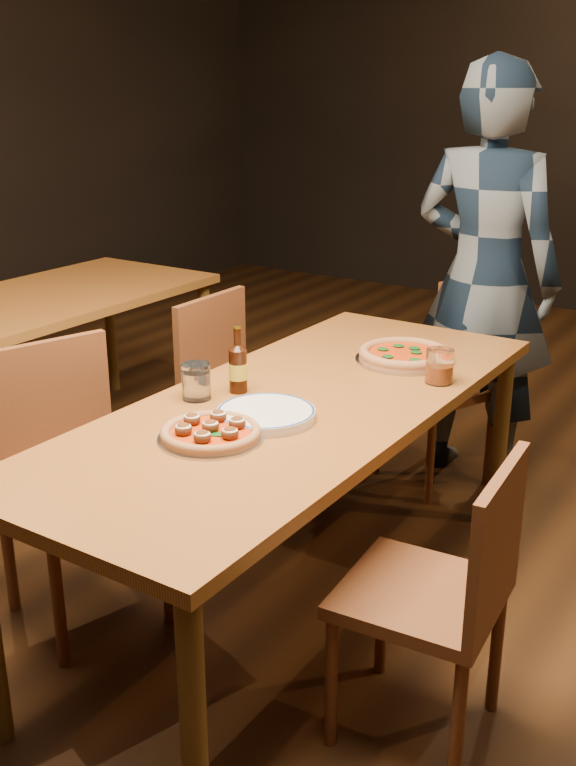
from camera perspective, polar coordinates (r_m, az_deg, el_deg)
The scene contains 15 objects.
ground at distance 2.97m, azimuth 0.55°, elevation -14.77°, with size 9.00×9.00×0.00m, color black.
room_shell at distance 2.46m, azimuth 0.70°, elevation 23.72°, with size 9.00×9.00×9.00m.
table_main at distance 2.65m, azimuth 0.59°, elevation -2.58°, with size 0.80×2.00×0.75m.
table_left at distance 3.97m, azimuth -18.08°, elevation 4.02°, with size 0.80×2.00×0.75m.
chair_main_nw at distance 2.78m, azimuth -13.68°, elevation -6.74°, with size 0.44×0.44×0.94m, color #552A16, non-canonical shape.
chair_main_sw at distance 3.40m, azimuth -2.38°, elevation -1.48°, with size 0.43×0.43×0.92m, color #552A16, non-canonical shape.
chair_main_e at distance 2.30m, azimuth 8.85°, elevation -13.64°, with size 0.40×0.40×0.85m, color #552A16, non-canonical shape.
chair_end at distance 3.73m, azimuth 9.85°, elevation -0.20°, with size 0.41×0.41×0.87m, color #552A16, non-canonical shape.
pizza_meatball at distance 2.35m, azimuth -5.19°, elevation -3.27°, with size 0.29×0.29×0.05m.
pizza_margherita at distance 3.01m, azimuth 7.80°, elevation 1.88°, with size 0.35×0.35×0.05m.
plate_stack at distance 2.48m, azimuth -1.48°, elevation -2.11°, with size 0.29×0.29×0.03m, color white.
beer_bottle at distance 2.67m, azimuth -3.36°, elevation 0.92°, with size 0.06×0.06×0.21m.
water_glass at distance 2.63m, azimuth -6.16°, elevation 0.11°, with size 0.09×0.09×0.11m, color white.
amber_glass at distance 2.80m, azimuth 10.10°, elevation 1.11°, with size 0.09×0.09×0.11m, color #AD4A13.
diner at distance 3.70m, azimuth 13.02°, elevation 6.80°, with size 0.65×0.43×1.78m, color black.
Camera 1 is at (1.32, -2.07, 1.68)m, focal length 40.00 mm.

